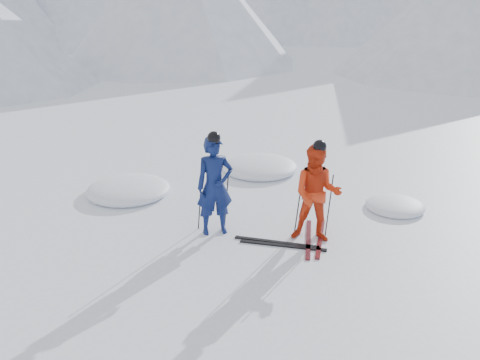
{
  "coord_description": "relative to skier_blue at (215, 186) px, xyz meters",
  "views": [
    {
      "loc": [
        -2.8,
        -9.01,
        4.69
      ],
      "look_at": [
        -2.04,
        0.5,
        1.1
      ],
      "focal_mm": 38.0,
      "sensor_mm": 36.0,
      "label": 1
    }
  ],
  "objects": [
    {
      "name": "ground",
      "position": [
        2.55,
        -0.42,
        -1.02
      ],
      "size": [
        160.0,
        160.0,
        0.0
      ],
      "primitive_type": "plane",
      "color": "white",
      "rests_on": "ground"
    },
    {
      "name": "pole_red_left",
      "position": [
        1.66,
        -0.24,
        -0.36
      ],
      "size": [
        0.13,
        0.1,
        1.3
      ],
      "primitive_type": "cylinder",
      "rotation": [
        0.06,
        0.08,
        0.0
      ],
      "color": "black",
      "rests_on": "ground"
    },
    {
      "name": "ski_worn_left",
      "position": [
        1.84,
        -0.49,
        -1.0
      ],
      "size": [
        0.46,
        1.68,
        0.03
      ],
      "primitive_type": "cube",
      "rotation": [
        0.0,
        0.0,
        -0.22
      ],
      "color": "black",
      "rests_on": "ground"
    },
    {
      "name": "snow_lumps",
      "position": [
        0.59,
        2.47,
        -1.02
      ],
      "size": [
        9.12,
        6.94,
        0.46
      ],
      "color": "white",
      "rests_on": "ground"
    },
    {
      "name": "ski_worn_right",
      "position": [
        2.08,
        -0.49,
        -1.0
      ],
      "size": [
        0.57,
        1.65,
        0.03
      ],
      "primitive_type": "cube",
      "rotation": [
        0.0,
        0.0,
        -0.29
      ],
      "color": "black",
      "rests_on": "ground"
    },
    {
      "name": "skier_blue",
      "position": [
        0.0,
        0.0,
        0.0
      ],
      "size": [
        0.82,
        0.61,
        2.03
      ],
      "primitive_type": "imported",
      "rotation": [
        0.0,
        0.0,
        0.18
      ],
      "color": "#0D1A50",
      "rests_on": "ground"
    },
    {
      "name": "pole_blue_right",
      "position": [
        0.25,
        0.25,
        -0.34
      ],
      "size": [
        0.13,
        0.08,
        1.35
      ],
      "primitive_type": "cylinder",
      "rotation": [
        -0.04,
        0.08,
        0.0
      ],
      "color": "black",
      "rests_on": "ground"
    },
    {
      "name": "pole_blue_left",
      "position": [
        -0.3,
        0.15,
        -0.34
      ],
      "size": [
        0.13,
        0.09,
        1.35
      ],
      "primitive_type": "cylinder",
      "rotation": [
        0.05,
        0.08,
        0.0
      ],
      "color": "black",
      "rests_on": "ground"
    },
    {
      "name": "ski_loose_a",
      "position": [
        1.19,
        -0.58,
        -1.0
      ],
      "size": [
        1.63,
        0.66,
        0.03
      ],
      "primitive_type": "cube",
      "rotation": [
        0.0,
        0.0,
        1.22
      ],
      "color": "black",
      "rests_on": "ground"
    },
    {
      "name": "ski_loose_b",
      "position": [
        1.29,
        -0.73,
        -1.0
      ],
      "size": [
        1.64,
        0.61,
        0.03
      ],
      "primitive_type": "cube",
      "rotation": [
        0.0,
        0.0,
        1.26
      ],
      "color": "black",
      "rests_on": "ground"
    },
    {
      "name": "skier_red",
      "position": [
        1.96,
        -0.49,
        -0.04
      ],
      "size": [
        1.11,
        0.96,
        1.96
      ],
      "primitive_type": "imported",
      "rotation": [
        0.0,
        0.0,
        -0.26
      ],
      "color": "red",
      "rests_on": "ground"
    },
    {
      "name": "pole_red_right",
      "position": [
        2.26,
        -0.34,
        -0.36
      ],
      "size": [
        0.13,
        0.09,
        1.3
      ],
      "primitive_type": "cylinder",
      "rotation": [
        -0.05,
        0.08,
        0.0
      ],
      "color": "black",
      "rests_on": "ground"
    }
  ]
}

